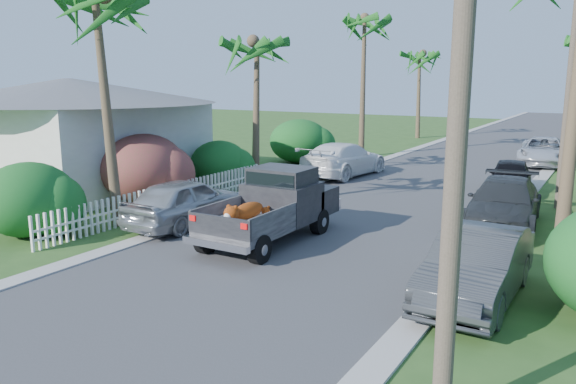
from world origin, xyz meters
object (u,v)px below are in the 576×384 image
Objects in this scene: pickup_truck at (277,204)px; utility_pole_b at (570,78)px; parked_car_rm at (504,204)px; palm_l_b at (256,42)px; house_left at (72,137)px; parked_car_rn at (477,266)px; palm_l_c at (365,19)px; palm_l_d at (421,54)px; parked_car_rd at (544,151)px; utility_pole_a at (461,77)px; parked_car_ln at (186,202)px; parked_car_lf at (344,160)px; parked_car_rf at (510,177)px.

utility_pole_b reaches higher than pickup_truck.
palm_l_b is at bearing 161.70° from parked_car_rm.
house_left is at bearing -162.12° from utility_pole_b.
pickup_truck is 1.01× the size of parked_car_rm.
utility_pole_b is at bearing 87.43° from parked_car_rn.
palm_l_d is (-0.50, 12.00, -1.47)m from palm_l_c.
parked_car_rm is 0.97× the size of parked_car_rd.
house_left is 20.81m from utility_pole_a.
parked_car_rd is (-1.22, 21.34, -0.01)m from parked_car_rn.
parked_car_ln is at bearing -154.75° from parked_car_rm.
utility_pole_a is (1.82, -26.01, 3.87)m from parked_car_rd.
palm_l_b reaches higher than house_left.
parked_car_rm is 14.75m from parked_car_rd.
parked_car_rm is 1.14× the size of parked_car_ln.
palm_l_c is at bearing -85.00° from parked_car_ln.
utility_pole_a is at bearing -44.37° from pickup_truck.
parked_car_ln is at bearing -85.82° from palm_l_d.
parked_car_rd is 16.89m from palm_l_b.
utility_pole_a is (6.66, -6.52, 3.59)m from pickup_truck.
palm_l_c is (-1.67, 17.71, 7.15)m from parked_car_ln.
palm_l_c reaches higher than pickup_truck.
parked_car_lf is 20.07m from utility_pole_a.
pickup_truck is 3.28m from parked_car_ln.
parked_car_rn reaches higher than parked_car_rf.
palm_l_d is 24.31m from utility_pole_b.
parked_car_rn is 33.86m from palm_l_d.
parked_car_rd is 0.96× the size of parked_car_lf.
pickup_truck is at bearing 163.76° from parked_car_rn.
parked_car_rd is (4.84, 19.49, -0.28)m from pickup_truck.
parked_car_lf is at bearing 48.78° from palm_l_b.
palm_l_d is (0.30, 22.00, 0.29)m from palm_l_b.
parked_car_rn is at bearing -60.36° from palm_l_c.
palm_l_d is at bearing 76.46° from house_left.
house_left is (-16.60, -8.00, 1.44)m from parked_car_rf.
palm_l_c is (-9.60, 7.00, 7.24)m from parked_car_rf.
parked_car_rd is 23.93m from house_left.
house_left reaches higher than pickup_truck.
pickup_truck is 1.13× the size of parked_car_rn.
parked_car_rn reaches higher than parked_car_rd.
palm_l_b is (-11.16, 2.73, 5.41)m from parked_car_rm.
pickup_truck is at bearing -176.44° from parked_car_ln.
parked_car_ln is 0.60× the size of palm_l_b.
palm_l_d is at bearing 92.39° from palm_l_c.
palm_l_c is 17.54m from house_left.
utility_pole_a is (18.60, -9.00, 2.48)m from house_left.
parked_car_rn is 23.37m from palm_l_c.
parked_car_rn is at bearing -91.33° from parked_car_rd.
palm_l_b is at bearing -171.67° from parked_car_rf.
parked_car_rn is 15.43m from parked_car_lf.
palm_l_c is at bearing -87.61° from palm_l_d.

